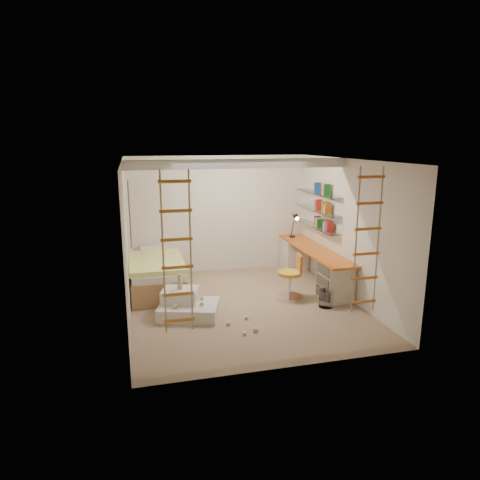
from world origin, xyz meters
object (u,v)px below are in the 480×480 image
object	(u,v)px
bed	(156,274)
play_platform	(186,305)
desk	(313,264)
swivel_chair	(291,282)

from	to	relation	value
bed	play_platform	distance (m)	1.47
desk	bed	bearing A→B (deg)	173.51
swivel_chair	bed	bearing A→B (deg)	155.37
bed	swivel_chair	distance (m)	2.66
desk	bed	size ratio (longest dim) A/B	1.40
play_platform	desk	bearing A→B (deg)	20.42
swivel_chair	play_platform	world-z (taller)	swivel_chair
desk	play_platform	bearing A→B (deg)	-159.58
desk	play_platform	size ratio (longest dim) A/B	2.42
swivel_chair	play_platform	distance (m)	2.03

